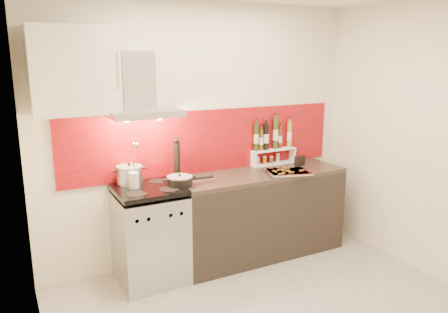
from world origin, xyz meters
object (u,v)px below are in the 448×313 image
pepper_mill (177,159)px  range_stove (150,236)px  counter (259,213)px  baking_tray (287,172)px  stock_pot (130,175)px  saute_pan (181,180)px

pepper_mill → range_stove: bearing=-154.5°
counter → pepper_mill: pepper_mill is taller
pepper_mill → baking_tray: 1.14m
stock_pot → saute_pan: (0.41, -0.24, -0.05)m
counter → saute_pan: size_ratio=3.95×
saute_pan → counter: bearing=4.8°
stock_pot → saute_pan: bearing=-30.8°
range_stove → baking_tray: size_ratio=1.76×
stock_pot → range_stove: bearing=-55.2°
range_stove → saute_pan: bearing=-14.1°
range_stove → pepper_mill: size_ratio=2.25×
saute_pan → pepper_mill: (0.06, 0.24, 0.14)m
counter → pepper_mill: 1.08m
range_stove → counter: 1.20m
counter → saute_pan: 1.04m
counter → stock_pot: 1.44m
pepper_mill → baking_tray: (1.08, -0.32, -0.18)m
range_stove → pepper_mill: (0.35, 0.17, 0.65)m
counter → baking_tray: size_ratio=3.48×
range_stove → stock_pot: bearing=124.8°
counter → baking_tray: 0.54m
range_stove → saute_pan: 0.59m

